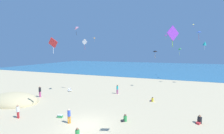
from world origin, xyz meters
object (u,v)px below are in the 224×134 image
person_4 (69,115)px  cooler_box (60,116)px  kite_teal (205,43)px  kite_pink (76,28)px  person_6 (40,91)px  kite_magenta (166,35)px  person_7 (78,133)px  kite_purple (173,33)px  kite_red (53,43)px  person_5 (125,119)px  kite_blue (199,32)px  person_1 (117,89)px  kite_green (179,49)px  kite_black (155,51)px  person_0 (152,100)px  beach_chair_mid_beach (70,90)px  person_2 (18,111)px  kite_white (85,42)px  person_3 (199,120)px  kite_yellow (194,25)px  kite_orange (94,38)px

person_4 → cooler_box: bearing=37.5°
kite_teal → kite_pink: kite_pink is taller
person_6 → kite_magenta: size_ratio=1.40×
person_7 → kite_purple: bearing=-21.0°
kite_red → person_5: bearing=4.3°
kite_red → kite_blue: (16.85, 21.40, 2.97)m
person_1 → person_5: (3.82, -9.04, -0.58)m
kite_green → kite_teal: 6.62m
person_5 → kite_black: bearing=-133.5°
person_6 → kite_magenta: kite_magenta is taller
person_0 → kite_red: (-9.64, -7.60, 7.40)m
beach_chair_mid_beach → person_2: bearing=-43.8°
person_6 → kite_white: size_ratio=0.94×
person_0 → cooler_box: bearing=79.8°
person_4 → kite_red: kite_red is taller
person_6 → kite_purple: bearing=68.2°
kite_magenta → kite_purple: kite_magenta is taller
kite_magenta → person_3: bearing=-81.8°
kite_black → kite_purple: bearing=-81.8°
person_5 → person_4: bearing=-13.1°
cooler_box → kite_blue: 29.11m
cooler_box → person_5: bearing=13.2°
person_7 → person_3: bearing=5.1°
person_1 → kite_red: 12.44m
kite_yellow → kite_black: kite_yellow is taller
kite_green → kite_purple: 29.65m
kite_red → kite_pink: size_ratio=1.23×
kite_blue → kite_pink: kite_blue is taller
beach_chair_mid_beach → cooler_box: (5.57, -9.29, -0.08)m
person_0 → kite_magenta: (0.89, 22.15, 10.77)m
person_2 → kite_teal: (20.54, 24.68, 7.61)m
person_2 → person_5: 10.76m
cooler_box → person_2: 4.23m
kite_black → kite_teal: (8.94, 6.40, 1.57)m
kite_yellow → kite_purple: kite_yellow is taller
cooler_box → beach_chair_mid_beach: bearing=120.9°
kite_orange → kite_pink: size_ratio=0.76×
kite_white → kite_blue: size_ratio=1.05×
person_2 → kite_white: size_ratio=0.78×
cooler_box → person_3: 13.57m
person_1 → kite_magenta: (6.55, 20.13, 10.17)m
kite_black → kite_purple: size_ratio=1.08×
cooler_box → person_5: 6.60m
kite_orange → kite_teal: (26.34, -3.61, -2.19)m
cooler_box → person_0: (8.27, 8.52, 0.09)m
person_2 → person_7: size_ratio=1.90×
beach_chair_mid_beach → kite_purple: 20.82m
person_0 → person_1: size_ratio=0.44×
beach_chair_mid_beach → kite_pink: size_ratio=0.61×
person_6 → kite_red: 9.89m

